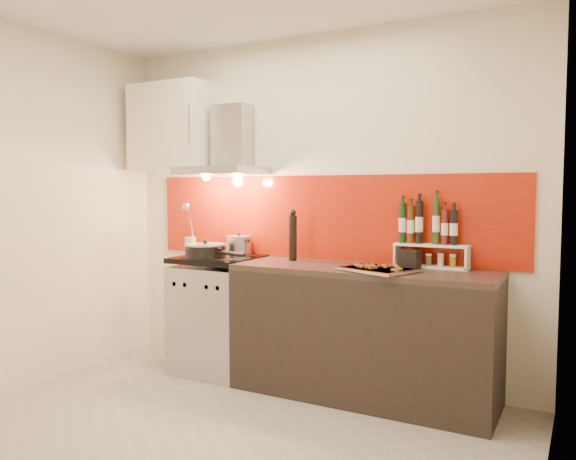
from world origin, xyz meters
The scene contains 16 objects.
floor centered at (0.00, 0.00, 0.00)m, with size 3.40×3.40×0.00m, color #9E9991.
back_wall centered at (0.00, 1.40, 1.30)m, with size 3.40×0.02×2.60m, color silver.
left_wall centered at (-1.70, 0.00, 1.30)m, with size 0.02×2.80×2.60m, color silver.
right_wall centered at (1.70, 0.00, 1.30)m, with size 0.02×2.80×2.60m, color silver.
backsplash centered at (0.05, 1.39, 1.22)m, with size 3.00×0.02×0.64m, color maroon.
range_stove centered at (-0.70, 1.10, 0.44)m, with size 0.60×0.60×0.91m.
counter centered at (0.50, 1.10, 0.45)m, with size 1.80×0.60×0.90m.
range_hood centered at (-0.70, 1.24, 1.74)m, with size 0.62×0.50×0.61m.
upper_cabinet centered at (-1.25, 1.22, 1.95)m, with size 0.70×0.35×0.72m, color white.
stock_pot centered at (-0.61, 1.26, 0.99)m, with size 0.21×0.21×0.18m.
saute_pan centered at (-0.72, 0.96, 0.96)m, with size 0.59×0.31×0.14m.
utensil_jar centered at (-0.98, 1.10, 1.03)m, with size 0.09×0.13×0.43m.
pepper_mill centered at (-0.10, 1.21, 1.09)m, with size 0.06×0.06×0.38m.
step_shelf centered at (0.89, 1.31, 1.10)m, with size 0.50×0.14×0.47m.
caddy_box centered at (0.79, 1.21, 0.96)m, with size 0.15×0.06×0.13m, color black.
baking_tray centered at (0.65, 0.98, 0.92)m, with size 0.55×0.49×0.03m.
Camera 1 is at (1.85, -2.49, 1.42)m, focal length 35.00 mm.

